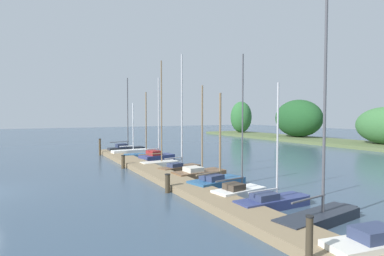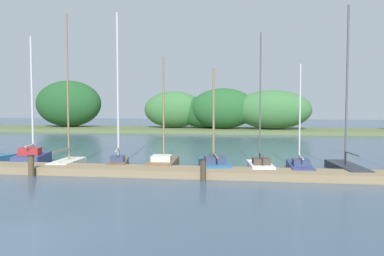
{
  "view_description": "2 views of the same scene",
  "coord_description": "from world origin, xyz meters",
  "px_view_note": "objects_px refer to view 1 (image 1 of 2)",
  "views": [
    {
      "loc": [
        18.12,
        2.5,
        3.97
      ],
      "look_at": [
        1.2,
        11.52,
        3.13
      ],
      "focal_mm": 28.94,
      "sensor_mm": 36.0,
      "label": 1
    },
    {
      "loc": [
        5.87,
        -8.68,
        3.37
      ],
      "look_at": [
        2.94,
        11.41,
        2.15
      ],
      "focal_mm": 37.9,
      "sensor_mm": 36.0,
      "label": 2
    }
  ],
  "objects_px": {
    "sailboat_7": "(218,181)",
    "mooring_piling_0": "(100,147)",
    "sailboat_3": "(158,156)",
    "sailboat_10": "(321,213)",
    "sailboat_4": "(161,161)",
    "mooring_piling_3": "(309,244)",
    "sailboat_5": "(180,165)",
    "sailboat_9": "(274,201)",
    "sailboat_8": "(240,191)",
    "sailboat_2": "(145,155)",
    "mooring_piling_2": "(168,183)",
    "mooring_piling_1": "(123,162)",
    "sailboat_6": "(200,173)",
    "sailboat_0": "(126,148)",
    "sailboat_1": "(132,152)"
  },
  "relations": [
    {
      "from": "sailboat_7",
      "to": "mooring_piling_0",
      "type": "bearing_deg",
      "value": 88.39
    },
    {
      "from": "sailboat_10",
      "to": "mooring_piling_1",
      "type": "height_order",
      "value": "sailboat_10"
    },
    {
      "from": "sailboat_1",
      "to": "sailboat_7",
      "type": "bearing_deg",
      "value": -92.2
    },
    {
      "from": "mooring_piling_2",
      "to": "mooring_piling_3",
      "type": "distance_m",
      "value": 8.97
    },
    {
      "from": "mooring_piling_0",
      "to": "mooring_piling_3",
      "type": "height_order",
      "value": "mooring_piling_0"
    },
    {
      "from": "sailboat_1",
      "to": "sailboat_8",
      "type": "bearing_deg",
      "value": -93.12
    },
    {
      "from": "sailboat_6",
      "to": "sailboat_0",
      "type": "bearing_deg",
      "value": 88.46
    },
    {
      "from": "sailboat_8",
      "to": "sailboat_2",
      "type": "bearing_deg",
      "value": 80.93
    },
    {
      "from": "sailboat_4",
      "to": "sailboat_7",
      "type": "bearing_deg",
      "value": -90.22
    },
    {
      "from": "sailboat_3",
      "to": "mooring_piling_1",
      "type": "xyz_separation_m",
      "value": [
        1.92,
        -3.48,
        0.05
      ]
    },
    {
      "from": "mooring_piling_0",
      "to": "sailboat_7",
      "type": "bearing_deg",
      "value": 10.16
    },
    {
      "from": "sailboat_5",
      "to": "sailboat_8",
      "type": "xyz_separation_m",
      "value": [
        7.39,
        -0.42,
        -0.14
      ]
    },
    {
      "from": "sailboat_4",
      "to": "mooring_piling_3",
      "type": "xyz_separation_m",
      "value": [
        16.47,
        -2.74,
        0.31
      ]
    },
    {
      "from": "mooring_piling_2",
      "to": "mooring_piling_1",
      "type": "bearing_deg",
      "value": -179.57
    },
    {
      "from": "mooring_piling_1",
      "to": "sailboat_2",
      "type": "bearing_deg",
      "value": 143.57
    },
    {
      "from": "sailboat_2",
      "to": "sailboat_10",
      "type": "distance_m",
      "value": 19.15
    },
    {
      "from": "sailboat_10",
      "to": "mooring_piling_2",
      "type": "distance_m",
      "value": 7.4
    },
    {
      "from": "sailboat_1",
      "to": "sailboat_8",
      "type": "xyz_separation_m",
      "value": [
        17.18,
        -0.01,
        -0.0
      ]
    },
    {
      "from": "mooring_piling_0",
      "to": "sailboat_6",
      "type": "bearing_deg",
      "value": 13.73
    },
    {
      "from": "sailboat_6",
      "to": "mooring_piling_2",
      "type": "xyz_separation_m",
      "value": [
        2.5,
        -3.32,
        0.17
      ]
    },
    {
      "from": "sailboat_2",
      "to": "mooring_piling_0",
      "type": "height_order",
      "value": "sailboat_2"
    },
    {
      "from": "sailboat_2",
      "to": "sailboat_4",
      "type": "distance_m",
      "value": 4.99
    },
    {
      "from": "sailboat_8",
      "to": "mooring_piling_2",
      "type": "distance_m",
      "value": 3.66
    },
    {
      "from": "sailboat_6",
      "to": "sailboat_9",
      "type": "height_order",
      "value": "sailboat_6"
    },
    {
      "from": "sailboat_8",
      "to": "mooring_piling_1",
      "type": "relative_size",
      "value": 6.88
    },
    {
      "from": "sailboat_6",
      "to": "sailboat_7",
      "type": "bearing_deg",
      "value": -102.17
    },
    {
      "from": "sailboat_0",
      "to": "sailboat_9",
      "type": "bearing_deg",
      "value": -93.52
    },
    {
      "from": "sailboat_6",
      "to": "mooring_piling_0",
      "type": "height_order",
      "value": "sailboat_6"
    },
    {
      "from": "sailboat_1",
      "to": "sailboat_8",
      "type": "relative_size",
      "value": 0.75
    },
    {
      "from": "sailboat_7",
      "to": "sailboat_9",
      "type": "relative_size",
      "value": 0.97
    },
    {
      "from": "sailboat_3",
      "to": "sailboat_5",
      "type": "height_order",
      "value": "sailboat_5"
    },
    {
      "from": "sailboat_1",
      "to": "sailboat_9",
      "type": "height_order",
      "value": "sailboat_9"
    },
    {
      "from": "mooring_piling_0",
      "to": "sailboat_10",
      "type": "bearing_deg",
      "value": 8.03
    },
    {
      "from": "sailboat_3",
      "to": "sailboat_10",
      "type": "height_order",
      "value": "sailboat_10"
    },
    {
      "from": "sailboat_0",
      "to": "mooring_piling_1",
      "type": "height_order",
      "value": "sailboat_0"
    },
    {
      "from": "sailboat_3",
      "to": "sailboat_9",
      "type": "height_order",
      "value": "sailboat_3"
    },
    {
      "from": "sailboat_9",
      "to": "mooring_piling_1",
      "type": "distance_m",
      "value": 12.84
    },
    {
      "from": "sailboat_4",
      "to": "sailboat_5",
      "type": "bearing_deg",
      "value": -83.27
    },
    {
      "from": "sailboat_0",
      "to": "mooring_piling_3",
      "type": "distance_m",
      "value": 26.26
    },
    {
      "from": "sailboat_0",
      "to": "sailboat_4",
      "type": "height_order",
      "value": "sailboat_4"
    },
    {
      "from": "sailboat_4",
      "to": "sailboat_8",
      "type": "relative_size",
      "value": 1.18
    },
    {
      "from": "sailboat_5",
      "to": "sailboat_9",
      "type": "height_order",
      "value": "sailboat_5"
    },
    {
      "from": "mooring_piling_2",
      "to": "mooring_piling_3",
      "type": "xyz_separation_m",
      "value": [
        8.96,
        -0.04,
        0.24
      ]
    },
    {
      "from": "mooring_piling_1",
      "to": "mooring_piling_3",
      "type": "distance_m",
      "value": 16.99
    },
    {
      "from": "mooring_piling_0",
      "to": "sailboat_3",
      "type": "bearing_deg",
      "value": 28.58
    },
    {
      "from": "sailboat_8",
      "to": "mooring_piling_0",
      "type": "bearing_deg",
      "value": 91.25
    },
    {
      "from": "sailboat_3",
      "to": "sailboat_6",
      "type": "distance_m",
      "value": 7.44
    },
    {
      "from": "sailboat_4",
      "to": "sailboat_1",
      "type": "bearing_deg",
      "value": 88.44
    },
    {
      "from": "sailboat_3",
      "to": "sailboat_6",
      "type": "height_order",
      "value": "sailboat_3"
    },
    {
      "from": "sailboat_0",
      "to": "sailboat_2",
      "type": "bearing_deg",
      "value": -89.11
    }
  ]
}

